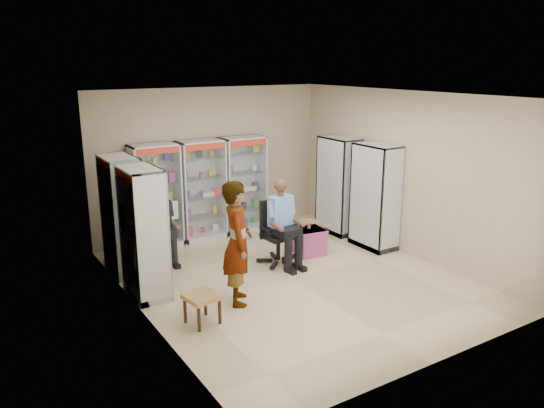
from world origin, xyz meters
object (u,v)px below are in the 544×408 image
cabinet_back_right (243,185)px  woven_stool_b (202,309)px  wooden_chair (159,235)px  office_chair (278,233)px  cabinet_left_far (122,215)px  cabinet_back_left (156,196)px  cabinet_left_near (144,233)px  cabinet_right_far (339,186)px  woven_stool_a (309,232)px  seated_shopkeeper (280,225)px  cabinet_right_near (375,197)px  pink_trunk (309,241)px  standing_man (238,243)px  cabinet_back_mid (202,190)px

cabinet_back_right → woven_stool_b: 4.24m
wooden_chair → office_chair: 2.16m
cabinet_left_far → woven_stool_b: cabinet_left_far is taller
cabinet_left_far → wooden_chair: cabinet_left_far is taller
cabinet_left_far → office_chair: (2.43, -1.05, -0.43)m
cabinet_back_left → cabinet_left_near: 2.23m
wooden_chair → cabinet_right_far: bearing=-6.0°
cabinet_back_right → woven_stool_a: size_ratio=4.77×
seated_shopkeeper → cabinet_right_near: bearing=-9.5°
cabinet_right_far → pink_trunk: size_ratio=3.96×
pink_trunk → woven_stool_a: size_ratio=1.20×
standing_man → cabinet_right_near: bearing=-52.8°
cabinet_back_right → wooden_chair: bearing=-161.2°
cabinet_right_far → cabinet_left_far: bearing=87.4°
cabinet_back_left → woven_stool_a: size_ratio=4.77×
cabinet_back_right → cabinet_left_near: size_ratio=1.00×
cabinet_back_right → cabinet_left_far: 2.98m
seated_shopkeeper → standing_man: bearing=-148.5°
pink_trunk → standing_man: bearing=-152.3°
cabinet_right_near → pink_trunk: size_ratio=3.96×
cabinet_right_far → woven_stool_b: 4.75m
cabinet_back_right → seated_shopkeeper: cabinet_back_right is taller
cabinet_back_left → cabinet_right_near: bearing=-32.3°
cabinet_back_mid → cabinet_back_left: bearing=180.0°
wooden_chair → seated_shopkeeper: (1.75, -1.30, 0.25)m
cabinet_back_left → office_chair: (1.50, -1.98, -0.43)m
wooden_chair → woven_stool_a: wooden_chair is taller
cabinet_back_mid → seated_shopkeeper: 2.13m
cabinet_back_mid → office_chair: (0.55, -1.98, -0.43)m
pink_trunk → woven_stool_b: 3.19m
cabinet_right_near → seated_shopkeeper: bearing=84.5°
cabinet_back_left → cabinet_left_far: same height
cabinet_back_left → standing_man: bearing=-87.3°
pink_trunk → woven_stool_a: (0.38, 0.55, -0.03)m
cabinet_back_left → cabinet_back_mid: 0.95m
wooden_chair → pink_trunk: bearing=-25.1°
office_chair → woven_stool_b: size_ratio=2.68×
cabinet_back_mid → cabinet_right_far: 2.82m
wooden_chair → standing_man: 2.35m
cabinet_right_near → pink_trunk: bearing=75.7°
cabinet_back_mid → cabinet_left_far: 2.10m
pink_trunk → seated_shopkeeper: bearing=-169.9°
cabinet_back_right → cabinet_left_far: size_ratio=1.00×
cabinet_left_far → woven_stool_a: bearing=83.2°
cabinet_right_near → office_chair: (-2.03, 0.25, -0.43)m
cabinet_right_far → office_chair: 2.24m
cabinet_left_near → seated_shopkeeper: cabinet_left_near is taller
cabinet_left_far → cabinet_left_near: bearing=-0.0°
cabinet_back_right → office_chair: bearing=-101.4°
cabinet_right_far → woven_stool_a: 1.22m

